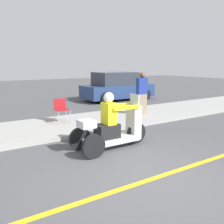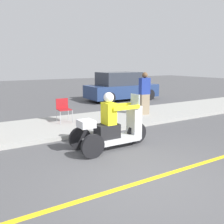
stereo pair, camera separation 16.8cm
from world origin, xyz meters
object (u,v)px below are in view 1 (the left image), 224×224
folding_chair_curbside (61,108)px  parked_car_lot_center (117,87)px  motorcycle_trike (112,129)px  spectator_with_child (142,94)px

folding_chair_curbside → parked_car_lot_center: bearing=38.3°
motorcycle_trike → parked_car_lot_center: (4.94, 7.10, 0.25)m
parked_car_lot_center → spectator_with_child: bearing=-112.3°
motorcycle_trike → spectator_with_child: size_ratio=1.24×
spectator_with_child → parked_car_lot_center: bearing=67.7°
spectator_with_child → parked_car_lot_center: size_ratio=0.40×
spectator_with_child → folding_chair_curbside: (-3.26, 0.50, -0.32)m
motorcycle_trike → folding_chair_curbside: 3.06m
motorcycle_trike → folding_chair_curbside: motorcycle_trike is taller
folding_chair_curbside → parked_car_lot_center: parked_car_lot_center is taller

